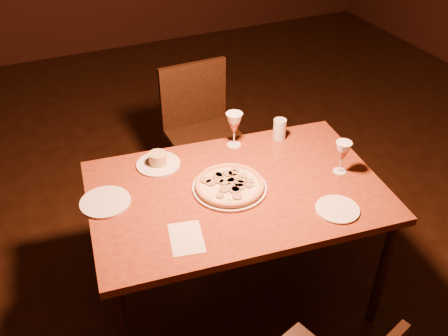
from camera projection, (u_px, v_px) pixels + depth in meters
name	position (u px, v px, depth m)	size (l,w,h in m)	color
floor	(269.00, 265.00, 2.85)	(7.00, 7.00, 0.00)	black
dining_table	(236.00, 199.00, 2.31)	(1.41, 1.00, 0.71)	brown
chair_far	(202.00, 129.00, 3.09)	(0.44, 0.44, 0.89)	black
pizza_plate	(230.00, 185.00, 2.26)	(0.34, 0.34, 0.04)	silver
ramekin_saucer	(158.00, 161.00, 2.41)	(0.21, 0.21, 0.07)	silver
wine_glass_far	(234.00, 130.00, 2.51)	(0.08, 0.08, 0.19)	#A25543
wine_glass_right	(342.00, 157.00, 2.33)	(0.07, 0.07, 0.17)	#A25543
water_tumbler	(280.00, 129.00, 2.59)	(0.07, 0.07, 0.11)	silver
side_plate_left	(105.00, 202.00, 2.19)	(0.22, 0.22, 0.01)	silver
side_plate_near	(337.00, 209.00, 2.15)	(0.19, 0.19, 0.01)	silver
menu_card	(186.00, 238.00, 2.01)	(0.13, 0.19, 0.00)	beige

